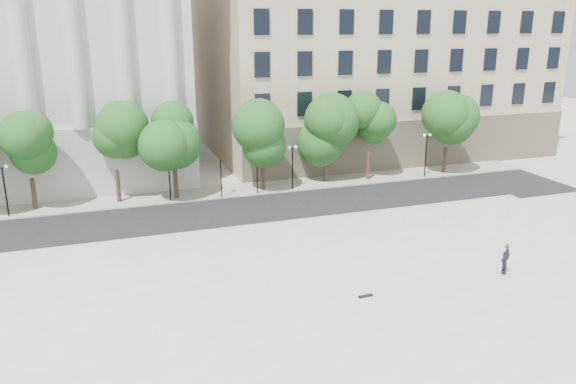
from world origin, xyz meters
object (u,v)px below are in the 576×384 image
at_px(traffic_light_east, 257,152).
at_px(person_lying, 504,270).
at_px(traffic_light_west, 220,156).
at_px(skateboard, 365,296).

height_order(traffic_light_east, person_lying, traffic_light_east).
bearing_deg(traffic_light_east, person_lying, -67.70).
bearing_deg(traffic_light_west, traffic_light_east, 0.00).
distance_m(traffic_light_west, traffic_light_east, 3.15).
distance_m(traffic_light_west, person_lying, 24.20).
xyz_separation_m(traffic_light_west, person_lying, (11.74, -20.96, -2.93)).
xyz_separation_m(person_lying, skateboard, (-8.69, 0.04, -0.20)).
xyz_separation_m(traffic_light_east, person_lying, (8.60, -20.96, -3.03)).
bearing_deg(skateboard, traffic_light_east, 88.08).
bearing_deg(person_lying, traffic_light_east, 81.57).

